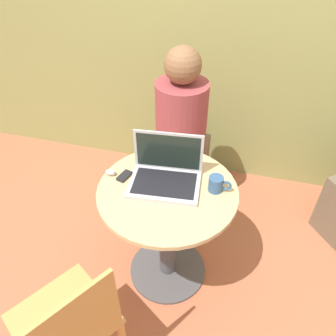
# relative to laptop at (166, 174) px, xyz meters

# --- Properties ---
(ground_plane) EXTENTS (12.00, 12.00, 0.00)m
(ground_plane) POSITION_rel_laptop_xyz_m (0.03, -0.06, -0.78)
(ground_plane) COLOR #B26042
(back_wall) EXTENTS (7.00, 0.05, 2.60)m
(back_wall) POSITION_rel_laptop_xyz_m (0.03, 1.09, 0.52)
(back_wall) COLOR #939956
(back_wall) RESTS_ON ground_plane
(round_table) EXTENTS (0.73, 0.73, 0.73)m
(round_table) POSITION_rel_laptop_xyz_m (0.03, -0.06, -0.30)
(round_table) COLOR #4C4C51
(round_table) RESTS_ON ground_plane
(laptop) EXTENTS (0.39, 0.29, 0.25)m
(laptop) POSITION_rel_laptop_xyz_m (0.00, 0.00, 0.00)
(laptop) COLOR #B7B7BC
(laptop) RESTS_ON round_table
(cell_phone) EXTENTS (0.07, 0.10, 0.02)m
(cell_phone) POSITION_rel_laptop_xyz_m (-0.22, -0.03, -0.04)
(cell_phone) COLOR black
(cell_phone) RESTS_ON round_table
(computer_mouse) EXTENTS (0.06, 0.04, 0.03)m
(computer_mouse) POSITION_rel_laptop_xyz_m (-0.30, -0.03, -0.03)
(computer_mouse) COLOR #B2B2B7
(computer_mouse) RESTS_ON round_table
(coffee_cup) EXTENTS (0.12, 0.08, 0.08)m
(coffee_cup) POSITION_rel_laptop_xyz_m (0.27, -0.00, -0.01)
(coffee_cup) COLOR #335684
(coffee_cup) RESTS_ON round_table
(chair_empty) EXTENTS (0.55, 0.55, 0.86)m
(chair_empty) POSITION_rel_laptop_xyz_m (-0.23, -0.73, -0.33)
(chair_empty) COLOR tan
(chair_empty) RESTS_ON ground_plane
(person_seated) EXTENTS (0.34, 0.52, 1.26)m
(person_seated) POSITION_rel_laptop_xyz_m (-0.04, 0.60, -0.25)
(person_seated) COLOR brown
(person_seated) RESTS_ON ground_plane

